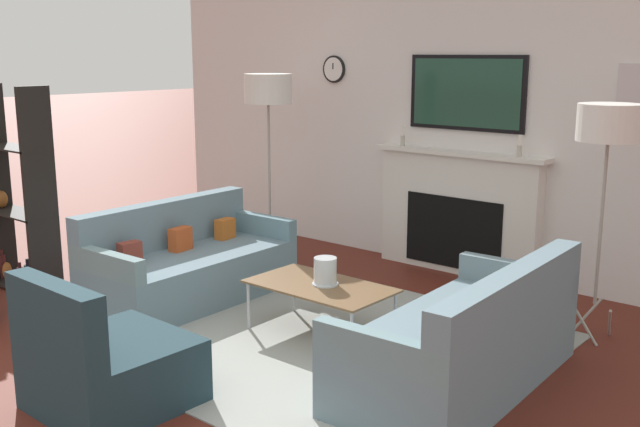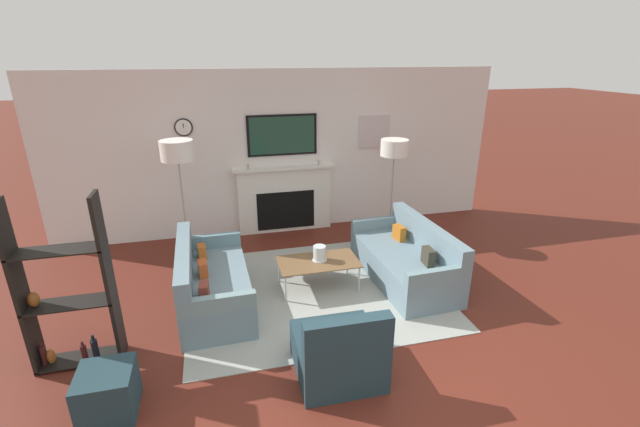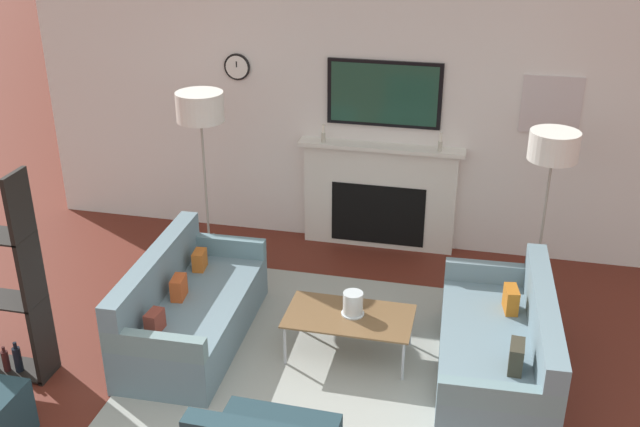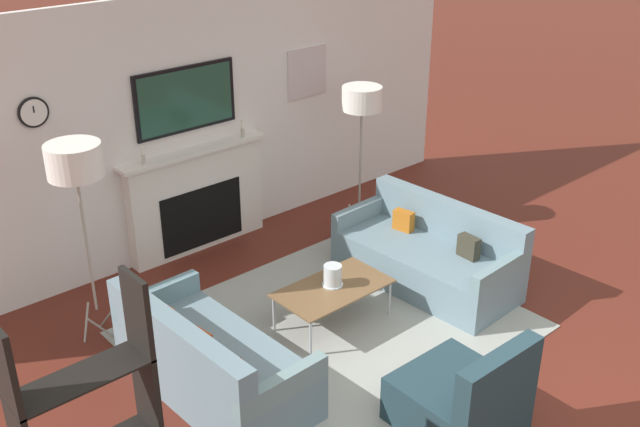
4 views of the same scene
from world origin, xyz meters
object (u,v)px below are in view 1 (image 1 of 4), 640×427
couch_right (465,344)px  floor_lamp_left (268,91)px  floor_lamp_right (609,126)px  coffee_table (320,288)px  shelf_unit (17,201)px  hurricane_candle (325,273)px  armchair (105,366)px  couch_left (187,266)px

couch_right → floor_lamp_left: (-2.90, 1.31, 1.38)m
floor_lamp_left → floor_lamp_right: bearing=0.0°
couch_right → coffee_table: bearing=176.5°
coffee_table → shelf_unit: bearing=-162.9°
hurricane_candle → floor_lamp_right: (1.50, 1.20, 1.05)m
couch_right → coffee_table: size_ratio=1.77×
floor_lamp_left → shelf_unit: bearing=-115.8°
floor_lamp_right → shelf_unit: bearing=-154.0°
shelf_unit → coffee_table: bearing=17.1°
couch_right → armchair: 2.13m
armchair → hurricane_candle: (0.24, 1.68, 0.21)m
couch_left → floor_lamp_right: 3.42m
floor_lamp_right → coffee_table: bearing=-141.1°
armchair → coffee_table: 1.67m
shelf_unit → floor_lamp_right: bearing=26.0°
armchair → coffee_table: size_ratio=0.79×
coffee_table → armchair: bearing=-97.4°
couch_left → shelf_unit: bearing=-150.2°
floor_lamp_right → armchair: bearing=-121.1°
armchair → floor_lamp_left: (-1.47, 2.88, 1.40)m
couch_left → couch_right: (2.59, 0.00, -0.00)m
armchair → floor_lamp_right: bearing=58.9°
hurricane_candle → floor_lamp_right: size_ratio=0.12×
couch_left → hurricane_candle: size_ratio=8.80×
coffee_table → floor_lamp_right: 2.28m
floor_lamp_left → coffee_table: bearing=-36.1°
couch_right → floor_lamp_right: size_ratio=1.10×
couch_left → floor_lamp_left: (-0.31, 1.31, 1.38)m
couch_left → coffee_table: bearing=3.3°
floor_lamp_right → couch_right: bearing=-103.3°
coffee_table → hurricane_candle: size_ratio=5.22×
floor_lamp_right → shelf_unit: (-4.20, -2.05, -0.75)m
couch_left → coffee_table: 1.38m
couch_left → armchair: armchair is taller
couch_right → hurricane_candle: bearing=175.0°
couch_left → floor_lamp_right: floor_lamp_right is taller
couch_right → hurricane_candle: 1.21m
armchair → shelf_unit: size_ratio=0.47×
floor_lamp_left → shelf_unit: 2.45m
hurricane_candle → coffee_table: bearing=-127.8°
armchair → hurricane_candle: armchair is taller
hurricane_candle → floor_lamp_left: size_ratio=0.11×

